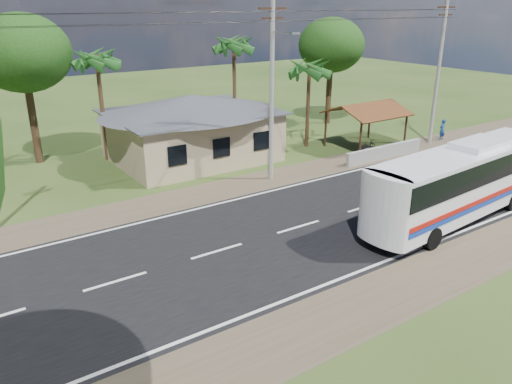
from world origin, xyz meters
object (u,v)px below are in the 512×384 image
(coach_bus, at_px, (464,176))
(person, at_px, (442,130))
(motorcycle, at_px, (367,146))
(waiting_shed, at_px, (367,111))

(coach_bus, relative_size, person, 7.51)
(coach_bus, height_order, motorcycle, coach_bus)
(waiting_shed, distance_m, coach_bus, 13.28)
(coach_bus, bearing_deg, motorcycle, 62.27)
(coach_bus, distance_m, person, 15.80)
(coach_bus, xyz_separation_m, motorcycle, (4.76, 10.90, -1.71))
(waiting_shed, distance_m, person, 7.02)
(motorcycle, bearing_deg, person, -103.60)
(waiting_shed, relative_size, person, 3.15)
(waiting_shed, xyz_separation_m, motorcycle, (-0.85, -1.12, -2.27))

